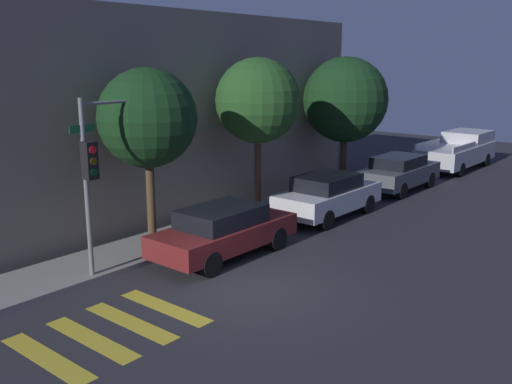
{
  "coord_description": "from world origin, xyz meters",
  "views": [
    {
      "loc": [
        -9.69,
        -8.27,
        5.37
      ],
      "look_at": [
        2.78,
        2.1,
        1.6
      ],
      "focal_mm": 40.0,
      "sensor_mm": 36.0,
      "label": 1
    }
  ],
  "objects_px": {
    "pickup_truck": "(458,150)",
    "tree_midblock": "(258,101)",
    "tree_near_corner": "(147,119)",
    "sedan_far_end": "(399,172)",
    "sedan_near_corner": "(224,230)",
    "sedan_middle": "(328,195)",
    "tree_far_end": "(345,100)",
    "traffic_light_pole": "(103,153)"
  },
  "relations": [
    {
      "from": "pickup_truck",
      "to": "tree_midblock",
      "type": "xyz_separation_m",
      "value": [
        -13.7,
        1.86,
        3.12
      ]
    },
    {
      "from": "tree_near_corner",
      "to": "tree_midblock",
      "type": "bearing_deg",
      "value": -0.0
    },
    {
      "from": "sedan_far_end",
      "to": "sedan_near_corner",
      "type": "bearing_deg",
      "value": 180.0
    },
    {
      "from": "tree_near_corner",
      "to": "sedan_far_end",
      "type": "bearing_deg",
      "value": -8.97
    },
    {
      "from": "sedan_far_end",
      "to": "tree_midblock",
      "type": "height_order",
      "value": "tree_midblock"
    },
    {
      "from": "sedan_middle",
      "to": "tree_far_end",
      "type": "height_order",
      "value": "tree_far_end"
    },
    {
      "from": "sedan_middle",
      "to": "tree_near_corner",
      "type": "xyz_separation_m",
      "value": [
        -6.32,
        1.86,
        3.01
      ]
    },
    {
      "from": "traffic_light_pole",
      "to": "sedan_middle",
      "type": "bearing_deg",
      "value": -8.76
    },
    {
      "from": "pickup_truck",
      "to": "tree_midblock",
      "type": "height_order",
      "value": "tree_midblock"
    },
    {
      "from": "traffic_light_pole",
      "to": "sedan_middle",
      "type": "xyz_separation_m",
      "value": [
        8.22,
        -1.27,
        -2.37
      ]
    },
    {
      "from": "sedan_middle",
      "to": "sedan_far_end",
      "type": "xyz_separation_m",
      "value": [
        5.46,
        0.0,
        -0.01
      ]
    },
    {
      "from": "sedan_far_end",
      "to": "tree_midblock",
      "type": "bearing_deg",
      "value": 165.21
    },
    {
      "from": "pickup_truck",
      "to": "tree_midblock",
      "type": "distance_m",
      "value": 14.17
    },
    {
      "from": "sedan_middle",
      "to": "tree_near_corner",
      "type": "bearing_deg",
      "value": 163.6
    },
    {
      "from": "traffic_light_pole",
      "to": "sedan_near_corner",
      "type": "xyz_separation_m",
      "value": [
        2.9,
        -1.27,
        -2.41
      ]
    },
    {
      "from": "tree_near_corner",
      "to": "pickup_truck",
      "type": "bearing_deg",
      "value": -5.76
    },
    {
      "from": "tree_near_corner",
      "to": "sedan_middle",
      "type": "bearing_deg",
      "value": -16.4
    },
    {
      "from": "tree_midblock",
      "to": "traffic_light_pole",
      "type": "bearing_deg",
      "value": -174.89
    },
    {
      "from": "sedan_near_corner",
      "to": "tree_far_end",
      "type": "xyz_separation_m",
      "value": [
        9.35,
        1.86,
        3.01
      ]
    },
    {
      "from": "tree_midblock",
      "to": "tree_far_end",
      "type": "height_order",
      "value": "tree_far_end"
    },
    {
      "from": "sedan_near_corner",
      "to": "tree_far_end",
      "type": "bearing_deg",
      "value": 11.25
    },
    {
      "from": "pickup_truck",
      "to": "tree_near_corner",
      "type": "distance_m",
      "value": 18.75
    },
    {
      "from": "traffic_light_pole",
      "to": "sedan_middle",
      "type": "height_order",
      "value": "traffic_light_pole"
    },
    {
      "from": "sedan_far_end",
      "to": "tree_far_end",
      "type": "relative_size",
      "value": 0.79
    },
    {
      "from": "pickup_truck",
      "to": "tree_midblock",
      "type": "relative_size",
      "value": 1.05
    },
    {
      "from": "sedan_far_end",
      "to": "tree_near_corner",
      "type": "relative_size",
      "value": 0.84
    },
    {
      "from": "traffic_light_pole",
      "to": "pickup_truck",
      "type": "relative_size",
      "value": 0.79
    },
    {
      "from": "sedan_near_corner",
      "to": "tree_midblock",
      "type": "bearing_deg",
      "value": 26.47
    },
    {
      "from": "traffic_light_pole",
      "to": "tree_near_corner",
      "type": "relative_size",
      "value": 0.87
    },
    {
      "from": "sedan_near_corner",
      "to": "sedan_far_end",
      "type": "xyz_separation_m",
      "value": [
        10.78,
        0.0,
        0.03
      ]
    },
    {
      "from": "traffic_light_pole",
      "to": "sedan_near_corner",
      "type": "bearing_deg",
      "value": -23.6
    },
    {
      "from": "sedan_middle",
      "to": "sedan_far_end",
      "type": "relative_size",
      "value": 1.0
    },
    {
      "from": "tree_near_corner",
      "to": "traffic_light_pole",
      "type": "bearing_deg",
      "value": -162.64
    },
    {
      "from": "traffic_light_pole",
      "to": "sedan_far_end",
      "type": "height_order",
      "value": "traffic_light_pole"
    },
    {
      "from": "sedan_near_corner",
      "to": "tree_near_corner",
      "type": "bearing_deg",
      "value": 118.24
    },
    {
      "from": "tree_midblock",
      "to": "pickup_truck",
      "type": "bearing_deg",
      "value": -7.73
    },
    {
      "from": "traffic_light_pole",
      "to": "tree_near_corner",
      "type": "xyz_separation_m",
      "value": [
        1.9,
        0.59,
        0.64
      ]
    },
    {
      "from": "traffic_light_pole",
      "to": "tree_far_end",
      "type": "height_order",
      "value": "tree_far_end"
    },
    {
      "from": "traffic_light_pole",
      "to": "sedan_far_end",
      "type": "distance_m",
      "value": 13.94
    },
    {
      "from": "tree_near_corner",
      "to": "tree_midblock",
      "type": "distance_m",
      "value": 4.74
    },
    {
      "from": "tree_midblock",
      "to": "tree_near_corner",
      "type": "bearing_deg",
      "value": 180.0
    },
    {
      "from": "sedan_near_corner",
      "to": "tree_near_corner",
      "type": "distance_m",
      "value": 3.71
    }
  ]
}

